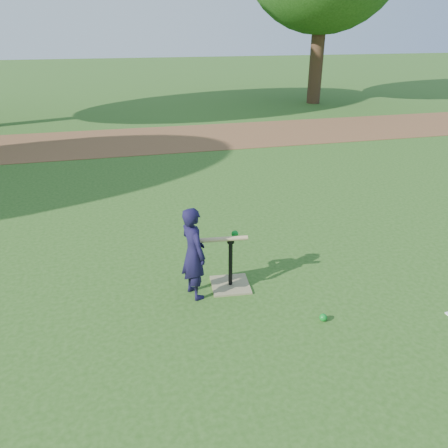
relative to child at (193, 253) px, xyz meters
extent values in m
plane|color=#285116|center=(0.39, -0.10, -0.52)|extent=(80.00, 80.00, 0.00)
cube|color=brown|center=(0.39, 7.40, -0.52)|extent=(24.00, 3.00, 0.01)
imported|color=black|center=(0.00, 0.00, 0.00)|extent=(0.35, 0.44, 1.04)
sphere|color=#0B7E1F|center=(1.18, -0.79, -0.48)|extent=(0.08, 0.08, 0.08)
cube|color=#91875C|center=(0.43, 0.08, -0.51)|extent=(0.47, 0.47, 0.02)
cylinder|color=black|center=(0.43, 0.08, -0.22)|extent=(0.05, 0.05, 0.55)
cylinder|color=black|center=(0.43, 0.08, 0.06)|extent=(0.08, 0.08, 0.06)
cylinder|color=tan|center=(0.31, 0.06, 0.10)|extent=(0.60, 0.12, 0.05)
sphere|color=tan|center=(0.01, 0.02, 0.10)|extent=(0.06, 0.06, 0.06)
sphere|color=#0B7E1F|center=(0.51, 0.17, 0.09)|extent=(0.08, 0.08, 0.08)
cylinder|color=#382316|center=(6.89, 11.90, 1.19)|extent=(0.50, 0.50, 3.42)
camera|label=1|loc=(-0.69, -4.06, 2.21)|focal=35.00mm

